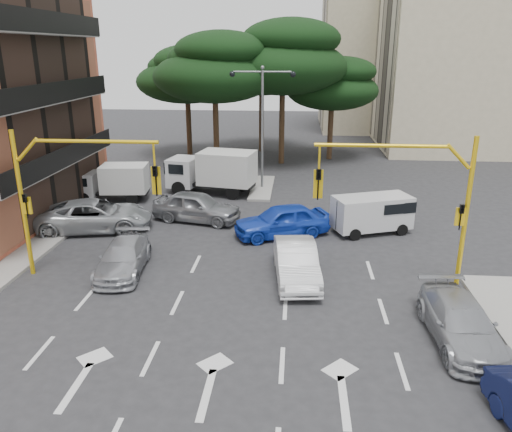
{
  "coord_description": "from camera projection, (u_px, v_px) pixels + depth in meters",
  "views": [
    {
      "loc": [
        2.28,
        -16.15,
        8.93
      ],
      "look_at": [
        0.47,
        5.53,
        1.6
      ],
      "focal_mm": 35.0,
      "sensor_mm": 36.0,
      "label": 1
    }
  ],
  "objects": [
    {
      "name": "ground",
      "position": [
        231.0,
        305.0,
        18.29
      ],
      "size": [
        120.0,
        120.0,
        0.0
      ],
      "primitive_type": "plane",
      "color": "#28282B",
      "rests_on": "ground"
    },
    {
      "name": "median_strip",
      "position": [
        262.0,
        188.0,
        33.37
      ],
      "size": [
        1.4,
        6.0,
        0.15
      ],
      "primitive_type": "cube",
      "color": "gray",
      "rests_on": "ground"
    },
    {
      "name": "apartment_beige_near",
      "position": [
        501.0,
        43.0,
        43.95
      ],
      "size": [
        20.2,
        12.15,
        18.7
      ],
      "color": "#BDB18D",
      "rests_on": "ground"
    },
    {
      "name": "apartment_beige_far",
      "position": [
        395.0,
        54.0,
        56.15
      ],
      "size": [
        16.2,
        12.15,
        16.7
      ],
      "color": "#BDB18D",
      "rests_on": "ground"
    },
    {
      "name": "pine_left_near",
      "position": [
        215.0,
        67.0,
        36.9
      ],
      "size": [
        9.15,
        9.15,
        10.23
      ],
      "color": "#382616",
      "rests_on": "ground"
    },
    {
      "name": "pine_center",
      "position": [
        284.0,
        57.0,
        38.18
      ],
      "size": [
        9.98,
        9.98,
        11.16
      ],
      "color": "#382616",
      "rests_on": "ground"
    },
    {
      "name": "pine_left_far",
      "position": [
        187.0,
        74.0,
        41.14
      ],
      "size": [
        8.32,
        8.32,
        9.3
      ],
      "color": "#382616",
      "rests_on": "ground"
    },
    {
      "name": "pine_right",
      "position": [
        333.0,
        84.0,
        40.41
      ],
      "size": [
        7.49,
        7.49,
        8.37
      ],
      "color": "#382616",
      "rests_on": "ground"
    },
    {
      "name": "pine_back",
      "position": [
        262.0,
        64.0,
        43.28
      ],
      "size": [
        9.15,
        9.15,
        10.23
      ],
      "color": "#382616",
      "rests_on": "ground"
    },
    {
      "name": "signal_mast_right",
      "position": [
        419.0,
        192.0,
        18.39
      ],
      "size": [
        5.79,
        0.37,
        6.0
      ],
      "color": "yellow",
      "rests_on": "ground"
    },
    {
      "name": "signal_mast_left",
      "position": [
        63.0,
        185.0,
        19.46
      ],
      "size": [
        5.79,
        0.37,
        6.0
      ],
      "color": "yellow",
      "rests_on": "ground"
    },
    {
      "name": "street_lamp_center",
      "position": [
        262.0,
        106.0,
        31.66
      ],
      "size": [
        4.16,
        0.36,
        7.77
      ],
      "color": "slate",
      "rests_on": "median_strip"
    },
    {
      "name": "car_white_hatch",
      "position": [
        296.0,
        262.0,
        20.1
      ],
      "size": [
        2.08,
        4.72,
        1.51
      ],
      "primitive_type": "imported",
      "rotation": [
        0.0,
        0.0,
        0.11
      ],
      "color": "silver",
      "rests_on": "ground"
    },
    {
      "name": "car_blue_compact",
      "position": [
        282.0,
        221.0,
        24.77
      ],
      "size": [
        5.09,
        3.53,
        1.61
      ],
      "primitive_type": "imported",
      "rotation": [
        0.0,
        0.0,
        -1.19
      ],
      "color": "#163BBB",
      "rests_on": "ground"
    },
    {
      "name": "car_silver_wagon",
      "position": [
        123.0,
        258.0,
        20.83
      ],
      "size": [
        2.19,
        4.53,
        1.27
      ],
      "primitive_type": "imported",
      "rotation": [
        0.0,
        0.0,
        0.1
      ],
      "color": "#A5A7AD",
      "rests_on": "ground"
    },
    {
      "name": "car_silver_cross_a",
      "position": [
        95.0,
        215.0,
        25.56
      ],
      "size": [
        6.16,
        3.77,
        1.59
      ],
      "primitive_type": "imported",
      "rotation": [
        0.0,
        0.0,
        1.78
      ],
      "color": "#A8ACB1",
      "rests_on": "ground"
    },
    {
      "name": "car_silver_cross_b",
      "position": [
        197.0,
        207.0,
        26.95
      ],
      "size": [
        5.08,
        2.95,
        1.62
      ],
      "primitive_type": "imported",
      "rotation": [
        0.0,
        0.0,
        1.34
      ],
      "color": "gray",
      "rests_on": "ground"
    },
    {
      "name": "car_silver_parked",
      "position": [
        460.0,
        322.0,
        15.83
      ],
      "size": [
        2.08,
        4.71,
        1.34
      ],
      "primitive_type": "imported",
      "rotation": [
        0.0,
        0.0,
        0.04
      ],
      "color": "#9A9CA1",
      "rests_on": "ground"
    },
    {
      "name": "van_white",
      "position": [
        372.0,
        214.0,
        25.22
      ],
      "size": [
        4.23,
        2.97,
        1.93
      ],
      "primitive_type": null,
      "rotation": [
        0.0,
        0.0,
        -1.22
      ],
      "color": "silver",
      "rests_on": "ground"
    },
    {
      "name": "box_truck_a",
      "position": [
        112.0,
        183.0,
        30.52
      ],
      "size": [
        4.71,
        2.37,
        2.23
      ],
      "primitive_type": null,
      "rotation": [
        0.0,
        0.0,
        1.68
      ],
      "color": "silver",
      "rests_on": "ground"
    },
    {
      "name": "box_truck_b",
      "position": [
        212.0,
        172.0,
        31.97
      ],
      "size": [
        5.99,
        3.37,
        2.78
      ],
      "primitive_type": null,
      "rotation": [
        0.0,
        0.0,
        1.38
      ],
      "color": "silver",
      "rests_on": "ground"
    }
  ]
}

